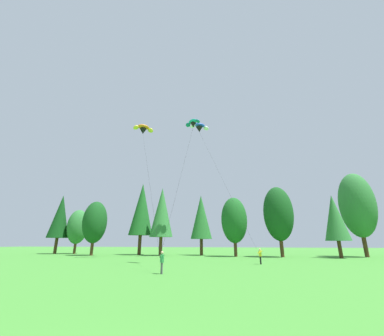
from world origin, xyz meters
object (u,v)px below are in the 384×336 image
parafoil_kite_mid_blue_white (199,127)px  parafoil_kite_far_teal (193,123)px  kite_flyer_near (162,261)px  kite_flyer_mid (260,255)px  parafoil_kite_high_orange (143,129)px

parafoil_kite_mid_blue_white → parafoil_kite_far_teal: parafoil_kite_mid_blue_white is taller
kite_flyer_near → parafoil_kite_mid_blue_white: size_ratio=0.07×
kite_flyer_mid → parafoil_kite_high_orange: bearing=159.8°
kite_flyer_near → kite_flyer_mid: bearing=51.6°
parafoil_kite_high_orange → parafoil_kite_far_teal: 14.24m
kite_flyer_mid → parafoil_kite_mid_blue_white: size_ratio=0.07×
kite_flyer_near → parafoil_kite_mid_blue_white: (-0.45, 22.27, 22.56)m
parafoil_kite_high_orange → kite_flyer_mid: bearing=-20.2°
parafoil_kite_high_orange → parafoil_kite_far_teal: bearing=-38.9°
kite_flyer_near → kite_flyer_mid: 13.31m
kite_flyer_mid → parafoil_kite_high_orange: 28.05m
kite_flyer_near → kite_flyer_mid: size_ratio=1.00×
kite_flyer_mid → parafoil_kite_far_teal: bearing=-165.2°
parafoil_kite_high_orange → parafoil_kite_mid_blue_white: bearing=29.6°
parafoil_kite_high_orange → parafoil_kite_mid_blue_white: parafoil_kite_mid_blue_white is taller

